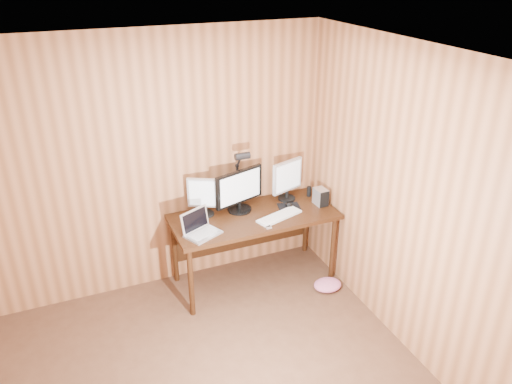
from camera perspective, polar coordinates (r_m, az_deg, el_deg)
room_shell at (r=3.01m, az=-4.76°, el=-11.15°), size 4.00×4.00×4.00m
desk at (r=4.96m, az=-0.55°, el=-3.52°), size 1.60×0.70×0.75m
monitor_center at (r=4.83m, az=-1.92°, el=0.21°), size 0.53×0.24×0.43m
monitor_left at (r=4.78m, az=-5.85°, el=-0.45°), size 0.31×0.18×0.38m
monitor_right at (r=5.06m, az=3.60°, el=1.49°), size 0.37×0.18×0.42m
laptop at (r=4.54m, az=-6.46°, el=-4.13°), size 0.37×0.34×0.22m
keyboard at (r=4.80m, az=2.69°, el=-2.77°), size 0.50×0.28×0.02m
mousepad at (r=5.00m, az=3.78°, el=-1.67°), size 0.25×0.22×0.00m
mouse at (r=4.99m, az=3.78°, el=-1.47°), size 0.07×0.11×0.04m
hard_drive at (r=5.05m, az=7.41°, el=-0.54°), size 0.11×0.16×0.17m
phone at (r=4.64m, az=1.29°, el=-3.88°), size 0.06×0.11×0.01m
speaker at (r=5.22m, az=6.08°, el=0.08°), size 0.04×0.04×0.11m
desk_lamp at (r=4.84m, az=-1.83°, el=2.53°), size 0.15×0.21×0.64m
fabric_pile at (r=5.13m, az=8.18°, el=-10.46°), size 0.30×0.25×0.09m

